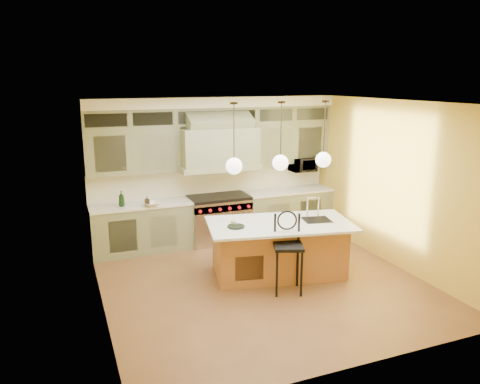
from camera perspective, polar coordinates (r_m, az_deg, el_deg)
name	(u,v)px	position (r m, az deg, el deg)	size (l,w,h in m)	color
floor	(262,282)	(7.79, 2.71, -10.93)	(5.00, 5.00, 0.00)	brown
ceiling	(264,102)	(7.10, 2.98, 10.89)	(5.00, 5.00, 0.00)	white
wall_back	(213,169)	(9.59, -3.33, 2.86)	(5.00, 5.00, 0.00)	gold
wall_front	(359,249)	(5.24, 14.26, -6.76)	(5.00, 5.00, 0.00)	gold
wall_left	(97,213)	(6.71, -17.03, -2.44)	(5.00, 5.00, 0.00)	gold
wall_right	(393,184)	(8.62, 18.16, 0.98)	(5.00, 5.00, 0.00)	gold
back_cabinetry	(217,172)	(9.34, -2.82, 2.46)	(5.00, 0.77, 2.90)	#767959
range	(219,218)	(9.49, -2.58, -3.24)	(1.20, 0.74, 0.96)	silver
kitchen_island	(279,247)	(7.96, 4.77, -6.75)	(2.57, 1.69, 1.35)	#A6643B
counter_stool	(288,247)	(7.27, 5.85, -6.66)	(0.56, 0.56, 1.26)	black
microwave	(303,164)	(10.14, 7.66, 3.35)	(0.54, 0.37, 0.30)	black
oil_bottle_a	(121,199)	(8.90, -14.25, -0.80)	(0.11, 0.11, 0.29)	black
oil_bottle_b	(147,201)	(8.87, -11.26, -1.07)	(0.08, 0.08, 0.18)	black
fruit_bowl	(152,204)	(8.81, -10.65, -1.46)	(0.31, 0.31, 0.08)	white
cup	(233,223)	(7.59, -0.82, -3.81)	(0.09, 0.09, 0.09)	white
pendant_left	(234,164)	(7.26, -0.73, 3.41)	(0.26, 0.26, 1.11)	#2D2319
pendant_center	(280,161)	(7.57, 4.95, 3.79)	(0.26, 0.26, 1.11)	#2D2319
pendant_right	(323,158)	(7.96, 10.12, 4.11)	(0.26, 0.26, 1.11)	#2D2319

